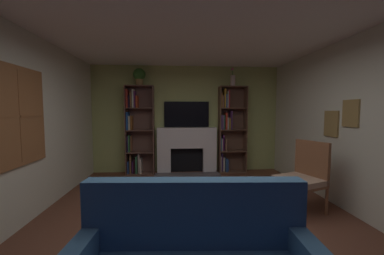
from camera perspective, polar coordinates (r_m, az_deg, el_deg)
ground_plane at (r=3.22m, az=1.82°, el=-24.72°), size 7.33×7.33×0.00m
wall_back_accent at (r=5.90m, az=-1.38°, el=2.07°), size 4.81×0.06×2.67m
wall_right_with_art at (r=3.89m, az=39.19°, el=0.00°), size 0.09×6.23×2.67m
ceiling at (r=3.04m, az=1.95°, el=26.31°), size 4.81×6.23×0.06m
fireplace at (r=5.82m, az=-1.28°, el=-5.18°), size 1.57×0.56×1.13m
tv at (r=5.84m, az=-1.35°, el=3.27°), size 1.13×0.06×0.65m
bookshelf_left at (r=5.84m, az=-13.46°, el=-1.11°), size 0.68×0.33×2.16m
bookshelf_right at (r=5.92m, az=8.99°, el=-0.32°), size 0.68×0.33×2.16m
potted_plant at (r=5.83m, az=-12.92°, el=12.42°), size 0.29×0.29×0.42m
vase_with_flowers at (r=5.94m, az=10.05°, el=11.51°), size 0.12×0.12×0.47m
armchair at (r=4.03m, az=25.85°, el=-10.60°), size 0.75×0.75×1.08m
coffee_table at (r=2.58m, az=-1.01°, el=-24.65°), size 0.92×0.44×0.37m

